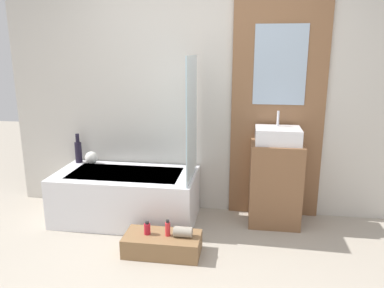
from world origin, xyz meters
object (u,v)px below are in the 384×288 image
at_px(wooden_step_bench, 162,244).
at_px(bottle_soap_primary, 147,228).
at_px(bathtub, 127,196).
at_px(bottle_soap_secondary, 168,229).
at_px(vase_tall_dark, 78,151).
at_px(vase_round_light, 91,158).
at_px(sink, 278,135).

bearing_deg(wooden_step_bench, bottle_soap_primary, 180.00).
height_order(bathtub, bottle_soap_secondary, bathtub).
distance_m(vase_tall_dark, bottle_soap_secondary, 1.55).
relative_size(vase_round_light, bottle_soap_primary, 1.17).
bearing_deg(vase_round_light, vase_tall_dark, 168.72).
relative_size(sink, vase_round_light, 3.14).
height_order(sink, vase_tall_dark, sink).
height_order(bathtub, wooden_step_bench, bathtub).
bearing_deg(wooden_step_bench, vase_round_light, 138.72).
relative_size(bathtub, vase_round_light, 10.39).
xyz_separation_m(bathtub, wooden_step_bench, (0.52, -0.62, -0.17)).
relative_size(bathtub, bottle_soap_secondary, 9.82).
xyz_separation_m(bathtub, bottle_soap_secondary, (0.57, -0.62, -0.02)).
relative_size(vase_tall_dark, vase_round_light, 2.36).
relative_size(vase_tall_dark, bottle_soap_secondary, 2.23).
bearing_deg(bottle_soap_primary, vase_tall_dark, 138.50).
distance_m(wooden_step_bench, bottle_soap_primary, 0.19).
bearing_deg(bottle_soap_secondary, bottle_soap_primary, 180.00).
height_order(bathtub, bottle_soap_primary, bathtub).
bearing_deg(vase_tall_dark, bottle_soap_secondary, -36.88).
xyz_separation_m(sink, bottle_soap_primary, (-1.12, -0.76, -0.69)).
bearing_deg(wooden_step_bench, vase_tall_dark, 141.95).
relative_size(bathtub, sink, 3.31).
distance_m(vase_tall_dark, vase_round_light, 0.18).
xyz_separation_m(wooden_step_bench, bottle_soap_secondary, (0.05, 0.00, 0.15)).
bearing_deg(bottle_soap_primary, bathtub, 121.94).
relative_size(wooden_step_bench, sink, 1.52).
bearing_deg(bathtub, bottle_soap_secondary, -47.42).
xyz_separation_m(wooden_step_bench, sink, (0.99, 0.76, 0.83)).
xyz_separation_m(bathtub, vase_round_light, (-0.47, 0.25, 0.32)).
bearing_deg(bathtub, vase_round_light, 151.99).
distance_m(wooden_step_bench, vase_tall_dark, 1.56).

